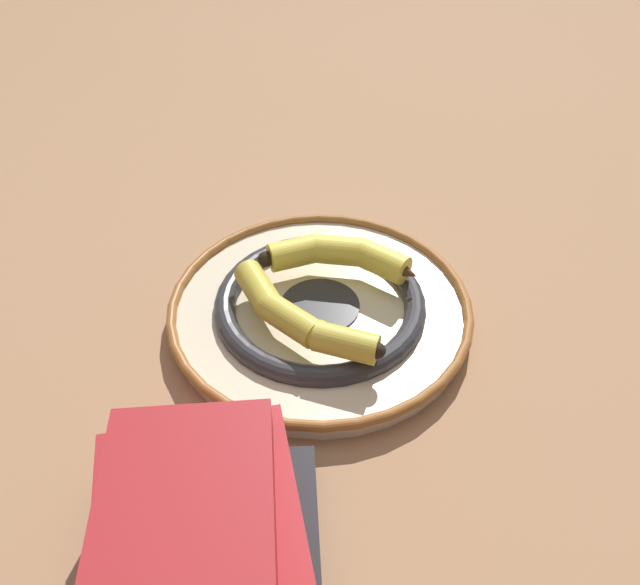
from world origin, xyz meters
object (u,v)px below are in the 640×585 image
(book_stack, at_px, (202,567))
(decorative_bowl, at_px, (320,307))
(banana_b, at_px, (294,315))
(banana_a, at_px, (340,255))

(book_stack, bearing_deg, decorative_bowl, 158.30)
(decorative_bowl, xyz_separation_m, banana_b, (0.03, 0.04, 0.03))
(banana_b, distance_m, book_stack, 0.26)
(banana_b, bearing_deg, banana_a, 104.26)
(decorative_bowl, xyz_separation_m, banana_a, (-0.03, -0.04, 0.03))
(banana_a, distance_m, banana_b, 0.10)
(decorative_bowl, distance_m, banana_a, 0.06)
(decorative_bowl, relative_size, banana_a, 1.93)
(decorative_bowl, bearing_deg, banana_a, -126.62)
(decorative_bowl, bearing_deg, banana_b, 48.13)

